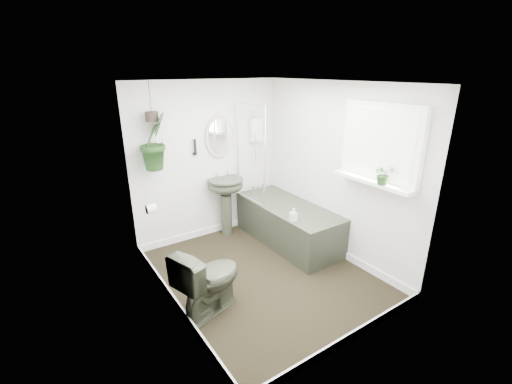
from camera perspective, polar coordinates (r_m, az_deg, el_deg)
floor at (r=4.44m, az=1.11°, el=-13.55°), size 2.30×2.80×0.02m
ceiling at (r=3.70m, az=1.36°, el=17.97°), size 2.30×2.80×0.02m
wall_back at (r=5.08m, az=-7.99°, el=5.08°), size 2.30×0.02×2.30m
wall_front at (r=2.97m, az=17.19°, el=-6.71°), size 2.30×0.02×2.30m
wall_left at (r=3.43m, az=-14.88°, el=-2.83°), size 0.02×2.80×2.30m
wall_right at (r=4.65m, az=13.01°, el=3.36°), size 0.02×2.80×2.30m
skirting at (r=4.40m, az=1.12°, el=-12.90°), size 2.30×2.80×0.10m
bathtub at (r=5.06m, az=5.33°, el=-5.25°), size 0.72×1.72×0.58m
bath_screen at (r=4.92m, az=-0.93°, el=6.33°), size 0.04×0.72×1.40m
shower_box at (r=5.33m, az=-0.01°, el=10.36°), size 0.20×0.10×0.35m
oval_mirror at (r=5.06m, az=-6.06°, el=9.14°), size 0.46×0.03×0.62m
wall_sconce at (r=4.90m, az=-10.12°, el=7.40°), size 0.04×0.04×0.22m
toilet_roll_holder at (r=4.16m, az=-17.08°, el=-2.69°), size 0.11×0.11×0.11m
window_recess at (r=4.05m, az=20.08°, el=7.54°), size 0.08×1.00×0.90m
window_sill at (r=4.10m, az=18.81°, el=1.72°), size 0.18×1.00×0.04m
window_blinds at (r=4.02m, az=19.69°, el=7.48°), size 0.01×0.86×0.76m
toilet at (r=3.69m, az=-7.80°, el=-14.19°), size 0.84×0.63×0.76m
pedestal_sink at (r=5.24m, az=-4.97°, el=-2.41°), size 0.62×0.56×0.90m
sill_plant at (r=3.93m, az=20.51°, el=2.80°), size 0.26×0.24×0.23m
hanging_plant at (r=4.56m, az=-16.59°, el=8.12°), size 0.51×0.49×0.73m
soap_bottle at (r=4.42m, az=6.25°, el=-3.77°), size 0.09×0.09×0.18m
hanging_pot at (r=4.51m, az=-16.98°, el=11.92°), size 0.16×0.16×0.12m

